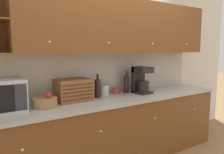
# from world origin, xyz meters

# --- Properties ---
(ground_plane) EXTENTS (24.00, 24.00, 0.00)m
(ground_plane) POSITION_xyz_m (0.00, 0.00, 0.00)
(ground_plane) COLOR #9E754C
(wall_back) EXTENTS (5.75, 0.06, 2.60)m
(wall_back) POSITION_xyz_m (0.00, 0.03, 1.30)
(wall_back) COLOR silver
(wall_back) RESTS_ON ground_plane
(counter_unit) EXTENTS (3.37, 0.65, 0.90)m
(counter_unit) POSITION_xyz_m (0.00, -0.31, 0.45)
(counter_unit) COLOR brown
(counter_unit) RESTS_ON ground_plane
(backsplash_panel) EXTENTS (3.35, 0.01, 0.59)m
(backsplash_panel) POSITION_xyz_m (0.00, -0.01, 1.19)
(backsplash_panel) COLOR #B7B2A8
(backsplash_panel) RESTS_ON counter_unit
(upper_cabinets) EXTENTS (3.35, 0.40, 0.72)m
(upper_cabinets) POSITION_xyz_m (0.16, -0.19, 1.84)
(upper_cabinets) COLOR brown
(upper_cabinets) RESTS_ON backsplash_panel
(microwave) EXTENTS (0.49, 0.37, 0.33)m
(microwave) POSITION_xyz_m (-1.37, -0.22, 1.07)
(microwave) COLOR silver
(microwave) RESTS_ON counter_unit
(fruit_basket) EXTENTS (0.27, 0.27, 0.17)m
(fruit_basket) POSITION_xyz_m (-0.94, -0.29, 0.96)
(fruit_basket) COLOR #937047
(fruit_basket) RESTS_ON counter_unit
(bread_box) EXTENTS (0.42, 0.30, 0.27)m
(bread_box) POSITION_xyz_m (-0.55, -0.18, 1.04)
(bread_box) COLOR brown
(bread_box) RESTS_ON counter_unit
(wine_bottle) EXTENTS (0.08, 0.08, 0.32)m
(wine_bottle) POSITION_xyz_m (-0.21, -0.18, 1.04)
(wine_bottle) COLOR black
(wine_bottle) RESTS_ON counter_unit
(storage_canister) EXTENTS (0.14, 0.14, 0.15)m
(storage_canister) POSITION_xyz_m (-0.05, -0.09, 0.98)
(storage_canister) COLOR silver
(storage_canister) RESTS_ON counter_unit
(mug) EXTENTS (0.10, 0.09, 0.09)m
(mug) POSITION_xyz_m (0.14, -0.10, 0.94)
(mug) COLOR #B73D38
(mug) RESTS_ON counter_unit
(second_wine_bottle) EXTENTS (0.07, 0.07, 0.33)m
(second_wine_bottle) POSITION_xyz_m (0.30, -0.14, 1.05)
(second_wine_bottle) COLOR black
(second_wine_bottle) RESTS_ON counter_unit
(coffee_maker) EXTENTS (0.22, 0.25, 0.39)m
(coffee_maker) POSITION_xyz_m (0.48, -0.26, 1.10)
(coffee_maker) COLOR black
(coffee_maker) RESTS_ON counter_unit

